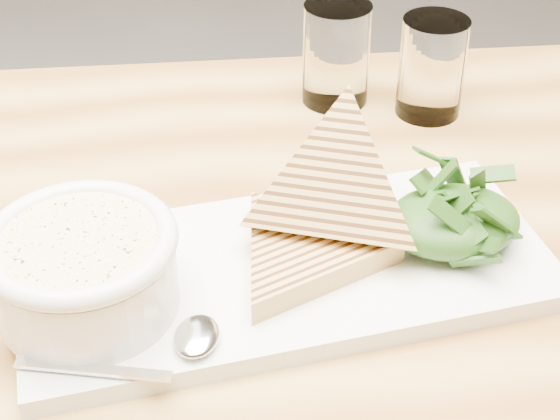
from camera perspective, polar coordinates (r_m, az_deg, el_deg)
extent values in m
cube|color=#B28944|center=(0.66, 4.06, -6.43)|extent=(1.24, 0.91, 0.04)
cube|color=white|center=(0.65, 0.41, -4.01)|extent=(0.40, 0.19, 0.02)
cylinder|color=white|center=(0.60, -12.82, -4.40)|extent=(0.13, 0.13, 0.05)
cylinder|color=beige|center=(0.59, -13.21, -2.18)|extent=(0.11, 0.11, 0.01)
torus|color=white|center=(0.58, -13.24, -2.03)|extent=(0.13, 0.13, 0.01)
ellipsoid|color=black|center=(0.66, 11.43, -0.74)|extent=(0.10, 0.08, 0.04)
ellipsoid|color=silver|center=(0.58, -5.56, -8.34)|extent=(0.04, 0.05, 0.01)
cube|color=silver|center=(0.57, -12.32, -10.32)|extent=(0.10, 0.04, 0.00)
cylinder|color=white|center=(0.86, 3.76, 10.31)|extent=(0.07, 0.07, 0.10)
cylinder|color=white|center=(0.85, 10.05, 9.33)|extent=(0.06, 0.06, 0.10)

